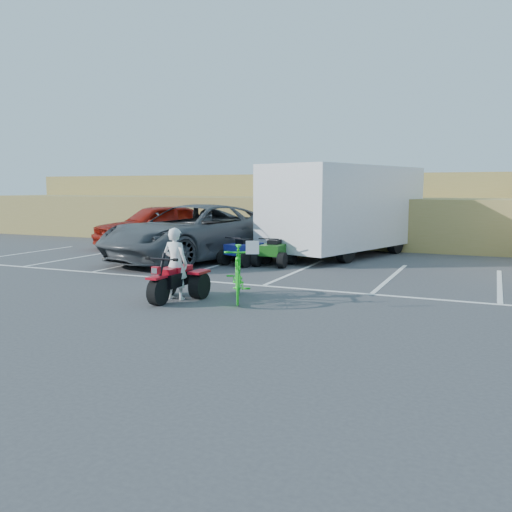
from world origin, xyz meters
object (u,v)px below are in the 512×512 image
at_px(rider, 175,264).
at_px(cargo_trailer, 345,207).
at_px(red_trike_atv, 172,300).
at_px(quad_atv_blue, 244,265).
at_px(quad_atv_green, 274,265).
at_px(grey_pickup, 194,233).
at_px(red_car, 157,225).
at_px(green_dirt_bike, 238,273).

height_order(rider, cargo_trailer, cargo_trailer).
relative_size(red_trike_atv, rider, 0.97).
distance_m(quad_atv_blue, quad_atv_green, 0.97).
height_order(grey_pickup, quad_atv_green, grey_pickup).
bearing_deg(red_trike_atv, red_car, 126.00).
bearing_deg(quad_atv_blue, grey_pickup, -172.83).
distance_m(green_dirt_bike, quad_atv_blue, 5.52).
distance_m(red_car, quad_atv_blue, 6.45).
height_order(rider, quad_atv_green, rider).
bearing_deg(grey_pickup, red_car, 153.60).
distance_m(rider, green_dirt_bike, 1.39).
height_order(rider, red_car, red_car).
relative_size(red_trike_atv, cargo_trailer, 0.21).
height_order(rider, quad_atv_blue, rider).
bearing_deg(rider, red_car, -53.53).
bearing_deg(grey_pickup, cargo_trailer, 52.63).
xyz_separation_m(red_trike_atv, red_car, (-6.39, 8.89, 0.89)).
relative_size(red_car, quad_atv_blue, 3.73).
relative_size(red_car, quad_atv_green, 3.74).
relative_size(green_dirt_bike, red_car, 0.38).
bearing_deg(green_dirt_bike, cargo_trailer, 64.75).
height_order(green_dirt_bike, grey_pickup, grey_pickup).
bearing_deg(red_trike_atv, grey_pickup, 116.50).
relative_size(rider, quad_atv_green, 1.13).
distance_m(grey_pickup, quad_atv_blue, 2.23).
bearing_deg(red_trike_atv, green_dirt_bike, 24.78).
relative_size(green_dirt_bike, cargo_trailer, 0.27).
distance_m(cargo_trailer, quad_atv_green, 4.09).
bearing_deg(red_trike_atv, quad_atv_blue, 99.45).
xyz_separation_m(red_trike_atv, grey_pickup, (-2.91, 5.90, 0.94)).
bearing_deg(rider, green_dirt_bike, -160.91).
relative_size(green_dirt_bike, grey_pickup, 0.30).
distance_m(rider, cargo_trailer, 9.30).
height_order(grey_pickup, red_car, grey_pickup).
bearing_deg(red_car, quad_atv_blue, 0.79).
height_order(red_trike_atv, cargo_trailer, cargo_trailer).
height_order(rider, green_dirt_bike, rider).
distance_m(grey_pickup, quad_atv_green, 3.09).
relative_size(rider, green_dirt_bike, 0.79).
bearing_deg(cargo_trailer, quad_atv_blue, -103.88).
bearing_deg(green_dirt_bike, grey_pickup, 103.65).
bearing_deg(cargo_trailer, red_car, -159.04).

